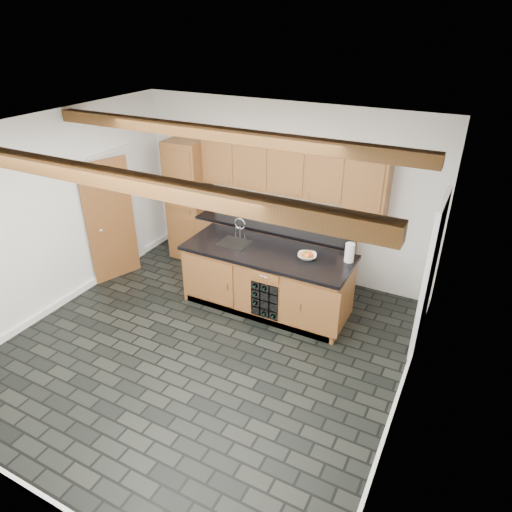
{
  "coord_description": "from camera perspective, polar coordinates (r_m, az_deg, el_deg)",
  "views": [
    {
      "loc": [
        2.81,
        -3.91,
        3.92
      ],
      "look_at": [
        0.37,
        0.8,
        1.1
      ],
      "focal_mm": 32.0,
      "sensor_mm": 36.0,
      "label": 1
    }
  ],
  "objects": [
    {
      "name": "fruit_cluster",
      "position": [
        6.32,
        6.41,
        0.25
      ],
      "size": [
        0.16,
        0.17,
        0.07
      ],
      "color": "red",
      "rests_on": "fruit_bowl"
    },
    {
      "name": "kitchen_scale",
      "position": [
        6.45,
        6.54,
        0.42
      ],
      "size": [
        0.18,
        0.12,
        0.05
      ],
      "rotation": [
        0.0,
        0.0,
        -0.18
      ],
      "color": "black",
      "rests_on": "island"
    },
    {
      "name": "paper_towel",
      "position": [
        6.3,
        11.61,
        0.42
      ],
      "size": [
        0.13,
        0.13,
        0.27
      ],
      "primitive_type": "cylinder",
      "color": "white",
      "rests_on": "island"
    },
    {
      "name": "fruit_bowl",
      "position": [
        6.34,
        6.4,
        -0.03
      ],
      "size": [
        0.33,
        0.33,
        0.06
      ],
      "primitive_type": "imported",
      "rotation": [
        0.0,
        0.0,
        0.32
      ],
      "color": "white",
      "rests_on": "island"
    },
    {
      "name": "ground",
      "position": [
        6.21,
        -6.57,
        -11.39
      ],
      "size": [
        5.0,
        5.0,
        0.0
      ],
      "primitive_type": "plane",
      "color": "black",
      "rests_on": "ground"
    },
    {
      "name": "back_cabinetry",
      "position": [
        7.52,
        -0.02,
        4.98
      ],
      "size": [
        3.65,
        0.62,
        2.2
      ],
      "color": "#976130",
      "rests_on": "ground"
    },
    {
      "name": "faucet",
      "position": [
        6.75,
        -2.6,
        2.0
      ],
      "size": [
        0.45,
        0.4,
        0.34
      ],
      "color": "black",
      "rests_on": "island"
    },
    {
      "name": "room_shell",
      "position": [
        5.81,
        -5.23,
        3.57
      ],
      "size": [
        5.01,
        5.0,
        5.0
      ],
      "color": "white",
      "rests_on": "ground"
    },
    {
      "name": "island",
      "position": [
        6.72,
        1.41,
        -2.95
      ],
      "size": [
        2.48,
        0.96,
        0.93
      ],
      "color": "#976130",
      "rests_on": "ground"
    },
    {
      "name": "mug",
      "position": [
        7.67,
        -1.94,
        5.44
      ],
      "size": [
        0.11,
        0.11,
        0.1
      ],
      "primitive_type": "imported",
      "rotation": [
        0.0,
        0.0,
        0.01
      ],
      "color": "white",
      "rests_on": "back_cabinetry"
    }
  ]
}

